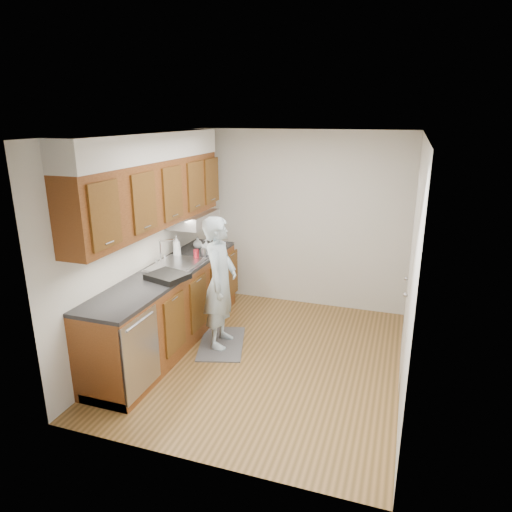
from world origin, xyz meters
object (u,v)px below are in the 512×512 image
Objects in this scene: person at (220,274)px; soap_bottle_a at (177,246)px; steel_can at (203,252)px; dish_rack at (168,276)px; soda_can at (196,254)px; soap_bottle_b at (206,247)px; soap_bottle_c at (198,242)px.

person is 0.87m from soap_bottle_a.
person is 6.47× the size of soap_bottle_a.
steel_can is 0.27× the size of dish_rack.
soap_bottle_a is at bearing -165.82° from steel_can.
soap_bottle_b is at bearing 82.39° from soda_can.
person is 16.04× the size of steel_can.
soap_bottle_c is (-0.23, 0.22, -0.02)m from soap_bottle_b.
person is 0.62m from dish_rack.
person is at bearing -50.49° from soap_bottle_c.
soap_bottle_c is at bearing 116.15° from dish_rack.
soap_bottle_a reaches higher than steel_can.
soap_bottle_c is (-0.66, 0.81, 0.11)m from person.
soap_bottle_a is 0.38m from soap_bottle_b.
soap_bottle_b is (-0.43, 0.58, 0.13)m from person.
person reaches higher than soap_bottle_a.
soap_bottle_c is 0.38× the size of dish_rack.
soda_can is (0.30, -0.05, -0.08)m from soap_bottle_a.
soap_bottle_a is (-0.76, 0.39, 0.17)m from person.
soap_bottle_b is at bearing 30.32° from person.
dish_rack is (-0.45, -0.42, 0.06)m from person.
soap_bottle_c is at bearing 76.60° from soap_bottle_a.
soap_bottle_b is at bearing 29.66° from soap_bottle_a.
person reaches higher than steel_can.
soap_bottle_a is 0.35m from steel_can.
steel_can is (0.33, 0.08, -0.08)m from soap_bottle_a.
soap_bottle_b reaches higher than soda_can.
soap_bottle_c is (0.10, 0.41, -0.06)m from soap_bottle_a.
person is 14.35× the size of soda_can.
soda_can is 0.30× the size of dish_rack.
soap_bottle_a is 0.31m from soda_can.
person reaches higher than soap_bottle_c.
soap_bottle_c is 0.40m from steel_can.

